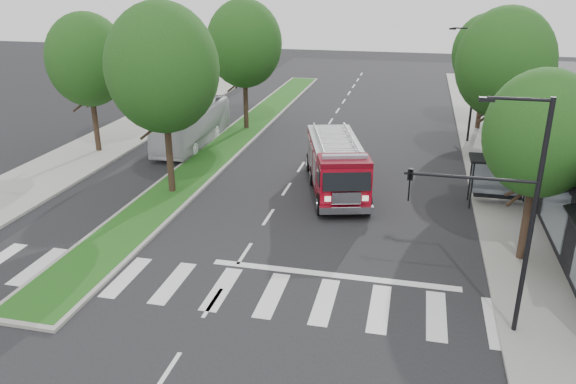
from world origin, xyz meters
name	(u,v)px	position (x,y,z in m)	size (l,w,h in m)	color
ground	(245,254)	(0.00, 0.00, 0.00)	(140.00, 140.00, 0.00)	black
sidewalk_right	(517,193)	(12.50, 10.00, 0.07)	(5.00, 80.00, 0.15)	gray
sidewalk_left	(76,159)	(-14.50, 10.00, 0.07)	(5.00, 80.00, 0.15)	gray
median	(239,135)	(-6.00, 18.00, 0.08)	(3.00, 50.00, 0.15)	gray
bus_shelter	(501,168)	(11.20, 8.15, 2.04)	(3.20, 1.60, 2.61)	black
tree_right_near	(541,134)	(11.50, 2.00, 5.51)	(4.40, 4.40, 8.05)	black
tree_right_mid	(505,63)	(11.50, 14.00, 6.49)	(5.60, 5.60, 9.72)	black
tree_right_far	(487,53)	(11.50, 24.00, 5.84)	(5.00, 5.00, 8.73)	black
tree_median_near	(163,68)	(-6.00, 6.00, 6.81)	(5.80, 5.80, 10.16)	black
tree_median_far	(244,44)	(-6.00, 20.00, 6.49)	(5.60, 5.60, 9.72)	black
tree_left_mid	(88,60)	(-14.00, 12.00, 6.16)	(5.20, 5.20, 9.16)	black
streetlight_right_near	(505,203)	(9.61, -3.50, 4.67)	(4.08, 0.22, 8.00)	black
streetlight_right_far	(472,80)	(10.35, 20.00, 4.48)	(2.11, 0.20, 8.00)	black
fire_engine	(336,165)	(2.69, 8.48, 1.45)	(4.82, 9.11, 3.03)	#61050F
city_bus	(193,125)	(-8.50, 15.35, 1.38)	(2.32, 9.93, 2.77)	silver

